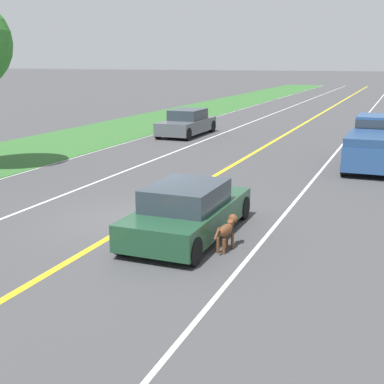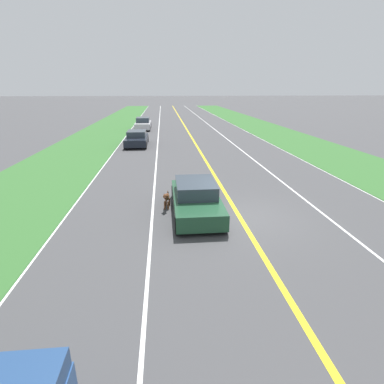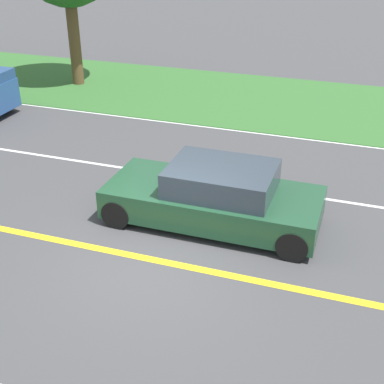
{
  "view_description": "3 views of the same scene",
  "coord_description": "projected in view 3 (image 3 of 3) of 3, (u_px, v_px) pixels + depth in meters",
  "views": [
    {
      "loc": [
        6.42,
        -12.09,
        4.17
      ],
      "look_at": [
        1.99,
        -1.05,
        1.22
      ],
      "focal_mm": 50.0,
      "sensor_mm": 36.0,
      "label": 1
    },
    {
      "loc": [
        2.95,
        10.82,
        4.89
      ],
      "look_at": [
        1.92,
        0.05,
        1.13
      ],
      "focal_mm": 28.0,
      "sensor_mm": 36.0,
      "label": 2
    },
    {
      "loc": [
        -7.62,
        -3.31,
        5.85
      ],
      "look_at": [
        1.49,
        -0.17,
        0.75
      ],
      "focal_mm": 50.0,
      "sensor_mm": 36.0,
      "label": 3
    }
  ],
  "objects": [
    {
      "name": "dog",
      "position": [
        255.0,
        182.0,
        11.9
      ],
      "size": [
        0.32,
        1.13,
        0.78
      ],
      "rotation": [
        0.0,
        0.0,
        -0.13
      ],
      "color": "brown",
      "rests_on": "ground"
    },
    {
      "name": "ego_car",
      "position": [
        215.0,
        197.0,
        11.02
      ],
      "size": [
        1.88,
        4.42,
        1.31
      ],
      "color": "#1E472D",
      "rests_on": "ground"
    },
    {
      "name": "centre_divider_line",
      "position": [
        158.0,
        261.0,
        10.05
      ],
      "size": [
        0.18,
        160.0,
        0.01
      ],
      "primitive_type": "cube",
      "color": "yellow",
      "rests_on": "ground"
    },
    {
      "name": "lane_dash_same_dir",
      "position": [
        212.0,
        182.0,
        12.98
      ],
      "size": [
        0.1,
        160.0,
        0.01
      ],
      "primitive_type": "cube",
      "color": "white",
      "rests_on": "ground"
    },
    {
      "name": "lane_edge_line_right",
      "position": [
        247.0,
        132.0,
        15.9
      ],
      "size": [
        0.14,
        160.0,
        0.01
      ],
      "primitive_type": "cube",
      "color": "white",
      "rests_on": "ground"
    },
    {
      "name": "ground_plane",
      "position": [
        158.0,
        261.0,
        10.05
      ],
      "size": [
        400.0,
        400.0,
        0.0
      ],
      "primitive_type": "plane",
      "color": "#424244"
    },
    {
      "name": "grass_verge_right",
      "position": [
        268.0,
        101.0,
        18.4
      ],
      "size": [
        6.0,
        160.0,
        0.03
      ],
      "primitive_type": "cube",
      "color": "#33662D",
      "rests_on": "ground"
    }
  ]
}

